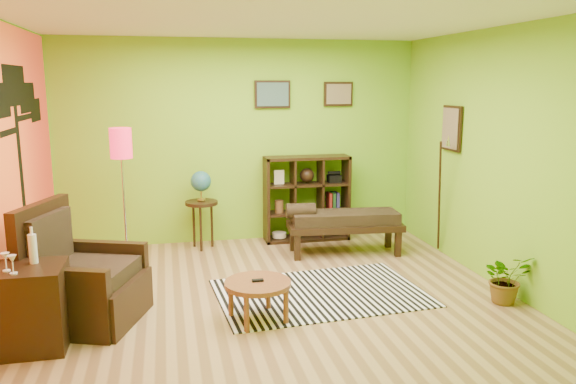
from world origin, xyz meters
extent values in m
plane|color=tan|center=(0.00, 0.00, 0.00)|extent=(5.00, 5.00, 0.00)
cube|color=#7FC325|center=(0.00, 2.25, 1.40)|extent=(5.00, 0.04, 2.80)
cube|color=#7FC325|center=(0.00, -2.25, 1.40)|extent=(5.00, 0.04, 2.80)
cube|color=#7FC325|center=(-2.50, 0.00, 1.40)|extent=(0.04, 4.50, 2.80)
cube|color=#7FC325|center=(2.50, 0.00, 1.40)|extent=(0.04, 4.50, 2.80)
cube|color=white|center=(0.00, 0.00, 2.80)|extent=(5.00, 4.50, 0.04)
cube|color=#FF5F22|center=(-2.48, 0.00, 1.40)|extent=(0.01, 4.45, 2.75)
cube|color=black|center=(-2.46, 0.55, 1.05)|extent=(0.01, 0.14, 2.10)
cube|color=black|center=(-2.46, 0.05, 2.05)|extent=(0.01, 0.65, 0.32)
cube|color=black|center=(-2.46, 0.60, 2.18)|extent=(0.01, 0.85, 0.40)
cube|color=black|center=(-2.46, 1.10, 2.05)|extent=(0.01, 0.70, 0.32)
cube|color=black|center=(-2.46, 1.45, 1.90)|extent=(0.01, 0.50, 0.26)
cube|color=black|center=(0.45, 2.22, 2.05)|extent=(0.50, 0.03, 0.38)
cube|color=slate|center=(0.45, 2.19, 2.05)|extent=(0.44, 0.01, 0.32)
cube|color=black|center=(1.40, 2.22, 2.05)|extent=(0.42, 0.03, 0.34)
cube|color=#947F5E|center=(1.40, 2.19, 2.05)|extent=(0.36, 0.01, 0.28)
cube|color=black|center=(2.47, 0.90, 1.65)|extent=(0.03, 0.44, 0.56)
cube|color=#947F5E|center=(2.44, 0.90, 1.65)|extent=(0.01, 0.38, 0.50)
cylinder|color=black|center=(2.35, 0.90, 0.78)|extent=(0.23, 0.34, 1.46)
cone|color=silver|center=(2.35, 0.75, 1.52)|extent=(0.08, 0.09, 0.16)
cube|color=white|center=(0.53, -0.05, 0.01)|extent=(2.27, 1.59, 0.01)
cylinder|color=brown|center=(-0.23, -0.57, 0.36)|extent=(0.63, 0.63, 0.04)
cylinder|color=brown|center=(-0.09, -0.34, 0.17)|extent=(0.05, 0.05, 0.34)
cylinder|color=brown|center=(-0.47, -0.43, 0.17)|extent=(0.05, 0.05, 0.34)
cylinder|color=brown|center=(0.00, -0.72, 0.17)|extent=(0.05, 0.05, 0.34)
cylinder|color=brown|center=(-0.38, -0.81, 0.17)|extent=(0.05, 0.05, 0.34)
cube|color=black|center=(-0.23, -0.57, 0.39)|extent=(0.11, 0.04, 0.02)
cube|color=black|center=(-1.78, -0.25, 0.20)|extent=(1.15, 1.14, 0.41)
cube|color=black|center=(-2.19, -0.10, 0.56)|extent=(0.40, 0.86, 1.13)
cube|color=black|center=(-1.93, -0.64, 0.33)|extent=(0.80, 0.38, 0.66)
cube|color=black|center=(-1.64, 0.15, 0.33)|extent=(0.80, 0.38, 0.66)
cube|color=#DFAE6D|center=(-1.75, -0.26, 0.48)|extent=(0.91, 0.90, 0.14)
cube|color=#DFAE6D|center=(-2.11, -0.13, 0.77)|extent=(0.31, 0.65, 0.51)
cube|color=black|center=(-2.20, -0.71, 0.36)|extent=(0.60, 0.55, 0.71)
cylinder|color=white|center=(-2.15, -0.61, 0.84)|extent=(0.07, 0.07, 0.25)
cylinder|color=white|center=(-2.15, -0.61, 0.99)|extent=(0.02, 0.02, 0.07)
cylinder|color=white|center=(-2.32, -0.79, 0.72)|extent=(0.06, 0.06, 0.01)
cylinder|color=white|center=(-2.32, -0.79, 0.77)|extent=(0.01, 0.01, 0.09)
cone|color=white|center=(-2.32, -0.79, 0.84)|extent=(0.07, 0.07, 0.06)
cylinder|color=white|center=(-2.25, -0.87, 0.72)|extent=(0.06, 0.06, 0.01)
cylinder|color=white|center=(-2.25, -0.87, 0.77)|extent=(0.01, 0.01, 0.09)
cone|color=white|center=(-2.25, -0.87, 0.84)|extent=(0.07, 0.07, 0.06)
cylinder|color=silver|center=(-1.52, 1.11, 0.01)|extent=(0.26, 0.26, 0.03)
cylinder|color=silver|center=(-1.52, 1.11, 0.79)|extent=(0.02, 0.02, 1.58)
cylinder|color=#EA1F3E|center=(-1.52, 1.11, 1.53)|extent=(0.25, 0.25, 0.35)
cylinder|color=black|center=(-0.58, 1.91, 0.63)|extent=(0.43, 0.43, 0.04)
cylinder|color=black|center=(-0.45, 1.96, 0.30)|extent=(0.03, 0.03, 0.61)
cylinder|color=black|center=(-0.69, 2.00, 0.30)|extent=(0.03, 0.03, 0.61)
cylinder|color=black|center=(-0.61, 1.77, 0.30)|extent=(0.03, 0.03, 0.61)
cylinder|color=gold|center=(-0.58, 1.91, 0.67)|extent=(0.11, 0.11, 0.02)
cylinder|color=gold|center=(-0.58, 1.91, 0.74)|extent=(0.02, 0.02, 0.11)
sphere|color=#15429F|center=(-0.58, 1.91, 0.92)|extent=(0.27, 0.27, 0.27)
cube|color=black|center=(0.32, 2.03, 0.60)|extent=(0.04, 0.35, 1.20)
cube|color=black|center=(1.48, 2.03, 0.60)|extent=(0.04, 0.35, 1.20)
cube|color=black|center=(0.90, 2.03, 0.02)|extent=(1.20, 0.35, 0.04)
cube|color=black|center=(0.90, 2.03, 1.18)|extent=(1.20, 0.35, 0.04)
cube|color=black|center=(0.70, 2.03, 0.60)|extent=(0.03, 0.33, 1.12)
cube|color=black|center=(1.10, 2.03, 0.60)|extent=(0.03, 0.33, 1.12)
cube|color=black|center=(0.90, 2.03, 0.40)|extent=(1.12, 0.33, 0.03)
cube|color=black|center=(0.90, 2.03, 0.80)|extent=(1.12, 0.33, 0.03)
cylinder|color=beige|center=(0.50, 2.03, 0.09)|extent=(0.20, 0.20, 0.07)
sphere|color=black|center=(0.90, 2.03, 0.93)|extent=(0.20, 0.20, 0.20)
cube|color=black|center=(1.30, 2.03, 0.87)|extent=(0.18, 0.15, 0.10)
cylinder|color=black|center=(0.86, 2.03, 0.47)|extent=(0.06, 0.12, 0.06)
cylinder|color=black|center=(0.94, 2.03, 0.47)|extent=(0.06, 0.12, 0.06)
ellipsoid|color=#384C26|center=(1.30, 2.03, 0.10)|extent=(0.18, 0.18, 0.09)
cylinder|color=brown|center=(0.50, 2.03, 0.50)|extent=(0.12, 0.12, 0.18)
cube|color=beige|center=(0.50, 2.03, 0.92)|extent=(0.14, 0.03, 0.20)
cube|color=maroon|center=(1.23, 2.03, 0.54)|extent=(0.04, 0.18, 0.26)
cube|color=#1E4C1E|center=(1.28, 2.03, 0.54)|extent=(0.04, 0.18, 0.26)
cube|color=navy|center=(1.34, 2.03, 0.54)|extent=(0.04, 0.18, 0.26)
cube|color=black|center=(1.22, 1.27, 0.37)|extent=(1.52, 0.66, 0.08)
cube|color=#DFAE6D|center=(1.22, 1.27, 0.49)|extent=(1.41, 0.59, 0.15)
cylinder|color=#DFAE6D|center=(0.64, 1.33, 0.59)|extent=(0.39, 0.22, 0.19)
cube|color=black|center=(1.89, 1.42, 0.16)|extent=(0.08, 0.08, 0.33)
cube|color=black|center=(0.59, 1.54, 0.16)|extent=(0.08, 0.08, 0.33)
cube|color=black|center=(1.85, 1.00, 0.16)|extent=(0.08, 0.08, 0.33)
cube|color=black|center=(0.55, 1.12, 0.16)|extent=(0.08, 0.08, 0.33)
imported|color=#26661E|center=(2.30, -0.68, 0.20)|extent=(0.48, 0.53, 0.40)
camera|label=1|loc=(-1.03, -5.50, 2.21)|focal=35.00mm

